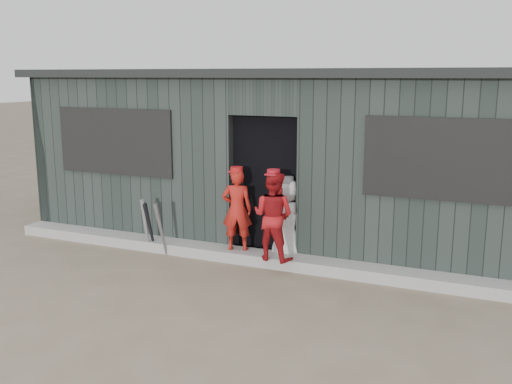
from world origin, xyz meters
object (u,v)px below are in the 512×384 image
at_px(bat_right, 150,227).
at_px(bat_mid, 161,229).
at_px(bat_left, 146,226).
at_px(player_grey_back, 287,220).
at_px(player_red_right, 273,216).
at_px(dugout, 298,155).
at_px(player_red_left, 237,210).

bearing_deg(bat_right, bat_mid, -21.21).
relative_size(bat_left, player_grey_back, 0.69).
relative_size(bat_left, player_red_right, 0.68).
bearing_deg(dugout, bat_mid, -125.15).
bearing_deg(dugout, bat_right, -131.29).
relative_size(bat_left, dugout, 0.10).
xyz_separation_m(player_red_left, dugout, (0.30, 1.67, 0.57)).
height_order(bat_left, bat_mid, bat_left).
xyz_separation_m(bat_mid, player_red_left, (1.06, 0.27, 0.33)).
relative_size(player_red_left, player_grey_back, 0.98).
distance_m(bat_mid, player_grey_back, 1.80).
bearing_deg(player_red_left, dugout, -118.30).
height_order(player_red_left, player_grey_back, player_red_left).
relative_size(bat_left, bat_right, 1.06).
xyz_separation_m(bat_right, dugout, (1.62, 1.84, 0.91)).
relative_size(player_red_right, dugout, 0.14).
bearing_deg(player_red_left, bat_right, -10.59).
relative_size(player_red_left, player_red_right, 0.97).
height_order(player_red_left, player_red_right, player_red_right).
bearing_deg(player_red_right, bat_right, 5.81).
bearing_deg(player_grey_back, bat_right, -9.52).
bearing_deg(player_red_left, player_grey_back, -178.41).
relative_size(bat_left, bat_mid, 1.01).
height_order(bat_mid, player_grey_back, player_grey_back).
distance_m(player_red_right, player_grey_back, 0.46).
height_order(bat_left, player_grey_back, player_grey_back).
xyz_separation_m(bat_mid, dugout, (1.36, 1.94, 0.89)).
height_order(bat_right, dugout, dugout).
height_order(bat_left, player_red_right, player_red_right).
height_order(bat_right, player_grey_back, player_grey_back).
height_order(bat_mid, dugout, dugout).
height_order(bat_left, bat_right, bat_left).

